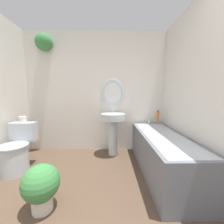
# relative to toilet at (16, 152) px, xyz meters

# --- Properties ---
(wall_back) EXTENTS (2.91, 0.31, 2.40)m
(wall_back) POSITION_rel_toilet_xyz_m (1.07, 0.85, 0.97)
(wall_back) COLOR silver
(wall_back) RESTS_ON ground_plane
(wall_right) EXTENTS (0.06, 2.59, 2.40)m
(wall_right) POSITION_rel_toilet_xyz_m (2.55, -0.40, 0.90)
(wall_right) COLOR silver
(wall_right) RESTS_ON ground_plane
(toilet) EXTENTS (0.41, 0.57, 0.71)m
(toilet) POSITION_rel_toilet_xyz_m (0.00, 0.00, 0.00)
(toilet) COLOR silver
(toilet) RESTS_ON ground_plane
(pedestal_sink) EXTENTS (0.46, 0.46, 0.91)m
(pedestal_sink) POSITION_rel_toilet_xyz_m (1.47, 0.56, 0.27)
(pedestal_sink) COLOR silver
(pedestal_sink) RESTS_ON ground_plane
(bathtub) EXTENTS (0.61, 1.67, 0.65)m
(bathtub) POSITION_rel_toilet_xyz_m (2.20, -0.05, 0.00)
(bathtub) COLOR slate
(bathtub) RESTS_ON ground_plane
(shampoo_bottle) EXTENTS (0.06, 0.06, 0.20)m
(shampoo_bottle) POSITION_rel_toilet_xyz_m (2.35, 0.64, 0.45)
(shampoo_bottle) COLOR #DB6633
(shampoo_bottle) RESTS_ON bathtub
(potted_plant) EXTENTS (0.36, 0.36, 0.48)m
(potted_plant) POSITION_rel_toilet_xyz_m (0.74, -0.73, -0.03)
(potted_plant) COLOR silver
(potted_plant) RESTS_ON ground_plane
(toilet_paper_roll) EXTENTS (0.11, 0.11, 0.10)m
(toilet_paper_roll) POSITION_rel_toilet_xyz_m (0.00, 0.21, 0.46)
(toilet_paper_roll) COLOR white
(toilet_paper_roll) RESTS_ON toilet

